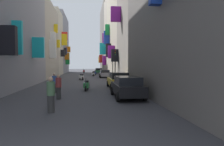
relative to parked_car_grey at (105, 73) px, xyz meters
The scene contains 22 objects.
ground_plane 4.14m from the parked_car_grey, 166.06° to the right, with size 140.00×140.00×0.00m, color #38383D.
building_left_mid_a 13.23m from the parked_car_grey, behind, with size 7.00×12.65×12.72m.
building_left_mid_b 17.33m from the parked_car_grey, 137.80° to the left, with size 7.29×7.49×14.22m.
building_left_mid_c 25.86m from the parked_car_grey, 118.74° to the left, with size 7.29×14.45×15.85m.
building_right_mid_a 14.43m from the parked_car_grey, 69.88° to the right, with size 7.24×7.42×18.28m.
building_right_mid_b 8.39m from the parked_car_grey, ahead, with size 7.08×13.52×16.15m.
building_right_mid_c 13.23m from the parked_car_grey, 67.77° to the left, with size 7.35×7.29×17.23m.
building_right_far 23.30m from the parked_car_grey, 79.23° to the left, with size 6.87×15.53×18.77m.
parked_car_grey is the anchor object (origin of this frame).
parked_car_yellow 15.54m from the parked_car_grey, 90.24° to the right, with size 1.93×4.37×1.55m.
parked_car_black 20.94m from the parked_car_grey, 90.85° to the right, with size 1.92×4.22×1.48m.
parked_car_green 15.36m from the parked_car_grey, 90.75° to the left, with size 2.00×3.94×1.39m.
scooter_blue 8.50m from the parked_car_grey, 100.57° to the left, with size 0.82×1.81×1.13m.
scooter_red 21.29m from the parked_car_grey, 101.03° to the left, with size 0.59×1.81×1.13m.
scooter_white 6.23m from the parked_car_grey, 129.59° to the right, with size 0.77×1.79×1.13m.
scooter_green 16.90m from the parked_car_grey, 100.66° to the right, with size 0.56×1.97×1.13m.
scooter_silver 4.95m from the parked_car_grey, 112.91° to the left, with size 0.55×1.86×1.13m.
pedestrian_crossing 21.42m from the parked_car_grey, 103.37° to the right, with size 0.44×0.44×1.64m.
pedestrian_near_left 24.99m from the parked_car_grey, 101.01° to the right, with size 0.53×0.53×1.71m.
pedestrian_near_right 18.89m from the parked_car_grey, 107.54° to the right, with size 0.46×0.46×1.59m.
traffic_light_near_corner 6.11m from the parked_car_grey, 83.26° to the right, with size 0.26×0.34×4.06m.
traffic_light_far_corner 8.85m from the parked_car_grey, 85.91° to the right, with size 0.26×0.34×4.24m.
Camera 1 is at (0.93, -2.97, 2.30)m, focal length 30.88 mm.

